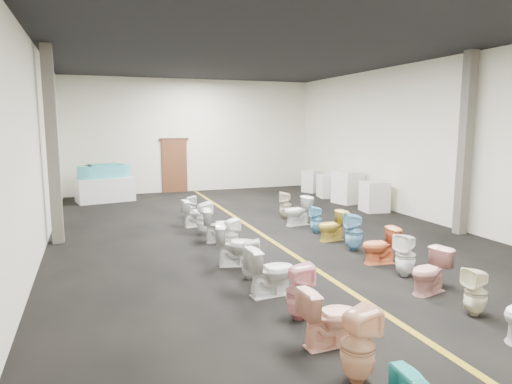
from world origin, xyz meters
TOP-DOWN VIEW (x-y plane):
  - floor at (0.00, 0.00)m, footprint 16.00×16.00m
  - ceiling at (0.00, 0.00)m, footprint 16.00×16.00m
  - wall_back at (0.00, 8.00)m, footprint 10.00×0.00m
  - wall_left at (-5.00, 0.00)m, footprint 0.00×16.00m
  - wall_right at (5.00, 0.00)m, footprint 0.00×16.00m
  - aisle_stripe at (0.00, 0.00)m, footprint 0.12×15.60m
  - back_door at (-0.80, 7.94)m, footprint 1.00×0.10m
  - door_frame at (-0.80, 7.95)m, footprint 1.15×0.08m
  - column_left at (-4.75, 1.00)m, footprint 0.25×0.25m
  - column_right at (4.75, -1.50)m, footprint 0.25×0.25m
  - display_table at (-3.53, 6.56)m, footprint 2.06×1.32m
  - bathtub at (-3.53, 6.56)m, footprint 1.81×1.01m
  - appliance_crate_a at (4.40, 1.72)m, footprint 0.82×0.82m
  - appliance_crate_b at (4.40, 3.32)m, footprint 0.97×0.97m
  - appliance_crate_c at (4.40, 4.64)m, footprint 0.87×0.87m
  - appliance_crate_d at (4.40, 6.03)m, footprint 0.81×0.81m
  - toilet_left_1 at (-1.35, -6.42)m, footprint 0.44×0.43m
  - toilet_left_2 at (-1.24, -5.58)m, footprint 0.77×0.46m
  - toilet_left_3 at (-1.26, -4.75)m, footprint 0.41×0.40m
  - toilet_left_4 at (-1.30, -3.76)m, footprint 0.83×0.52m
  - toilet_left_5 at (-1.36, -2.91)m, footprint 0.41×0.40m
  - toilet_left_6 at (-1.35, -2.07)m, footprint 0.90×0.64m
  - toilet_left_7 at (-1.17, -1.11)m, footprint 0.41×0.41m
  - toilet_left_8 at (-1.18, -0.24)m, footprint 0.85×0.59m
  - toilet_left_9 at (-1.36, 0.62)m, footprint 0.43×0.42m
  - toilet_left_10 at (-1.36, 1.56)m, footprint 0.76×0.48m
  - toilet_left_11 at (-1.31, 2.49)m, footprint 0.33×0.32m
  - toilet_right_2 at (1.20, -5.50)m, footprint 0.33×0.32m
  - toilet_right_3 at (1.19, -4.56)m, footprint 0.80×0.58m
  - toilet_right_4 at (1.34, -3.74)m, footprint 0.48×0.47m
  - toilet_right_5 at (1.36, -2.93)m, footprint 0.76×0.49m
  - toilet_right_6 at (1.37, -1.96)m, footprint 0.46×0.46m
  - toilet_right_7 at (1.35, -1.03)m, footprint 0.73×0.46m
  - toilet_right_8 at (1.36, -0.22)m, footprint 0.36×0.35m
  - toilet_right_9 at (1.28, 0.74)m, footprint 0.82×0.53m
  - toilet_right_10 at (1.33, 1.66)m, footprint 0.46×0.45m

SIDE VIEW (x-z plane):
  - floor at x=0.00m, z-range 0.00..0.00m
  - aisle_stripe at x=0.00m, z-range 0.00..0.01m
  - toilet_right_8 at x=1.36m, z-range 0.00..0.69m
  - toilet_left_11 at x=-1.31m, z-range 0.00..0.69m
  - toilet_right_7 at x=1.35m, z-range 0.00..0.71m
  - toilet_right_2 at x=1.20m, z-range 0.00..0.71m
  - toilet_left_5 at x=-1.36m, z-range 0.00..0.72m
  - toilet_right_5 at x=1.36m, z-range 0.00..0.73m
  - toilet_left_7 at x=-1.17m, z-range 0.00..0.73m
  - toilet_left_10 at x=-1.36m, z-range 0.00..0.74m
  - toilet_right_3 at x=1.19m, z-range 0.00..0.74m
  - toilet_left_2 at x=-1.24m, z-range 0.00..0.77m
  - toilet_right_9 at x=1.28m, z-range 0.00..0.79m
  - toilet_right_10 at x=1.33m, z-range 0.00..0.79m
  - toilet_left_8 at x=-1.18m, z-range 0.00..0.79m
  - toilet_right_4 at x=1.34m, z-range 0.00..0.80m
  - toilet_left_4 at x=-1.30m, z-range 0.00..0.81m
  - toilet_left_3 at x=-1.26m, z-range 0.00..0.82m
  - toilet_left_9 at x=-1.36m, z-range 0.00..0.82m
  - toilet_left_6 at x=-1.35m, z-range 0.00..0.82m
  - toilet_right_6 at x=1.37m, z-range 0.00..0.84m
  - toilet_left_1 at x=-1.35m, z-range 0.00..0.84m
  - appliance_crate_c at x=4.40m, z-range 0.00..0.84m
  - display_table at x=-3.53m, z-range 0.00..0.85m
  - appliance_crate_d at x=4.40m, z-range 0.00..0.88m
  - appliance_crate_a at x=4.40m, z-range 0.00..0.94m
  - appliance_crate_b at x=4.40m, z-range 0.00..1.11m
  - back_door at x=-0.80m, z-range 0.00..2.10m
  - bathtub at x=-3.53m, z-range 0.79..1.34m
  - door_frame at x=-0.80m, z-range 2.07..2.17m
  - wall_back at x=0.00m, z-range -2.75..7.25m
  - wall_left at x=-5.00m, z-range -5.75..10.25m
  - wall_right at x=5.00m, z-range -5.75..10.25m
  - column_left at x=-4.75m, z-range 0.00..4.50m
  - column_right at x=4.75m, z-range 0.00..4.50m
  - ceiling at x=0.00m, z-range 4.50..4.50m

